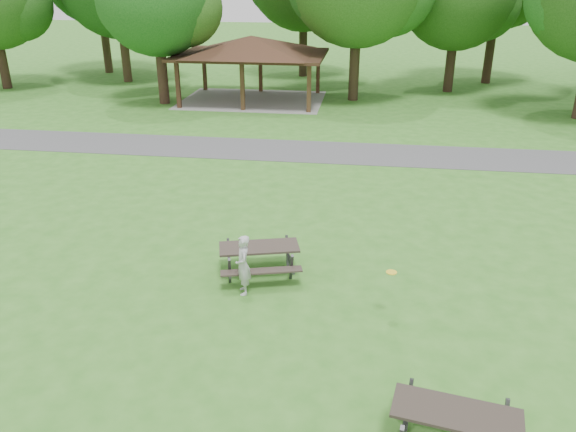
% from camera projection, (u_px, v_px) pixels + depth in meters
% --- Properties ---
extents(ground, '(160.00, 160.00, 0.00)m').
position_uv_depth(ground, '(213.00, 347.00, 11.66)').
color(ground, '#317020').
rests_on(ground, ground).
extents(asphalt_path, '(120.00, 3.20, 0.02)m').
position_uv_depth(asphalt_path, '(298.00, 151.00, 24.36)').
color(asphalt_path, '#454548').
rests_on(asphalt_path, ground).
extents(pavilion, '(8.60, 7.01, 3.76)m').
position_uv_depth(pavilion, '(251.00, 48.00, 32.73)').
color(pavilion, '#321C12').
rests_on(pavilion, ground).
extents(picnic_table_middle, '(2.34, 2.06, 0.86)m').
position_uv_depth(picnic_table_middle, '(259.00, 253.00, 14.15)').
color(picnic_table_middle, '#2E2621').
rests_on(picnic_table_middle, ground).
extents(picnic_table_far, '(2.25, 1.93, 0.87)m').
position_uv_depth(picnic_table_far, '(456.00, 422.00, 8.85)').
color(picnic_table_far, black).
rests_on(picnic_table_far, ground).
extents(frisbee_in_flight, '(0.26, 0.26, 0.02)m').
position_uv_depth(frisbee_in_flight, '(391.00, 272.00, 12.23)').
color(frisbee_in_flight, yellow).
rests_on(frisbee_in_flight, ground).
extents(frisbee_thrower, '(0.52, 0.64, 1.51)m').
position_uv_depth(frisbee_thrower, '(243.00, 265.00, 13.33)').
color(frisbee_thrower, '#ACACAF').
rests_on(frisbee_thrower, ground).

